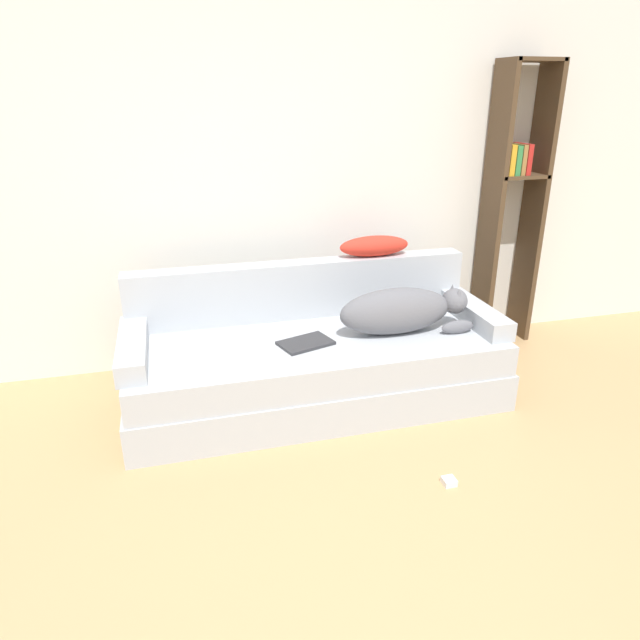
# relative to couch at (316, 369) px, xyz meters

# --- Properties ---
(wall_back) EXTENTS (8.15, 0.06, 2.70)m
(wall_back) POSITION_rel_couch_xyz_m (-0.03, 0.75, 1.15)
(wall_back) COLOR silver
(wall_back) RESTS_ON ground_plane
(couch) EXTENTS (2.19, 0.89, 0.41)m
(couch) POSITION_rel_couch_xyz_m (0.00, 0.00, 0.00)
(couch) COLOR #B2B7BC
(couch) RESTS_ON ground_plane
(couch_backrest) EXTENTS (2.15, 0.15, 0.36)m
(couch_backrest) POSITION_rel_couch_xyz_m (0.00, 0.37, 0.38)
(couch_backrest) COLOR #B2B7BC
(couch_backrest) RESTS_ON couch
(couch_arm_left) EXTENTS (0.15, 0.70, 0.11)m
(couch_arm_left) POSITION_rel_couch_xyz_m (-1.02, -0.01, 0.26)
(couch_arm_left) COLOR #B2B7BC
(couch_arm_left) RESTS_ON couch
(couch_arm_right) EXTENTS (0.15, 0.70, 0.11)m
(couch_arm_right) POSITION_rel_couch_xyz_m (1.02, -0.01, 0.26)
(couch_arm_right) COLOR #B2B7BC
(couch_arm_right) RESTS_ON couch
(dog) EXTENTS (0.80, 0.25, 0.28)m
(dog) POSITION_rel_couch_xyz_m (0.51, -0.05, 0.35)
(dog) COLOR slate
(dog) RESTS_ON couch
(laptop) EXTENTS (0.34, 0.27, 0.02)m
(laptop) POSITION_rel_couch_xyz_m (-0.08, -0.07, 0.22)
(laptop) COLOR #2D2D30
(laptop) RESTS_ON couch
(throw_pillow) EXTENTS (0.46, 0.16, 0.13)m
(throw_pillow) POSITION_rel_couch_xyz_m (0.49, 0.39, 0.63)
(throw_pillow) COLOR red
(throw_pillow) RESTS_ON couch_backrest
(bookshelf) EXTENTS (0.37, 0.26, 1.95)m
(bookshelf) POSITION_rel_couch_xyz_m (1.58, 0.57, 0.87)
(bookshelf) COLOR #4C3823
(bookshelf) RESTS_ON ground_plane
(power_adapter) EXTENTS (0.06, 0.06, 0.03)m
(power_adapter) POSITION_rel_couch_xyz_m (0.41, -0.95, -0.18)
(power_adapter) COLOR white
(power_adapter) RESTS_ON ground_plane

